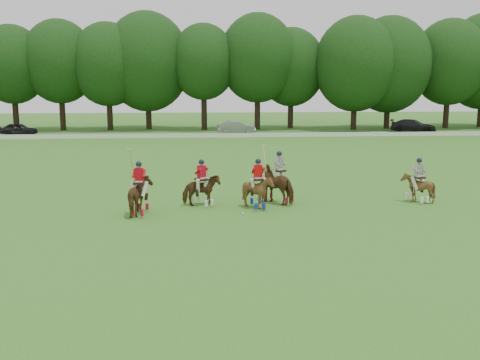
{
  "coord_description": "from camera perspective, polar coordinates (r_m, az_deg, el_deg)",
  "views": [
    {
      "loc": [
        -0.79,
        -18.7,
        5.5
      ],
      "look_at": [
        1.0,
        4.2,
        1.4
      ],
      "focal_mm": 40.0,
      "sensor_mm": 36.0,
      "label": 1
    }
  ],
  "objects": [
    {
      "name": "polo_red_b",
      "position": [
        24.6,
        -4.1,
        -1.03
      ],
      "size": [
        1.86,
        1.83,
        2.15
      ],
      "color": "#452812",
      "rests_on": "ground"
    },
    {
      "name": "ground",
      "position": [
        19.51,
        -1.97,
        -6.26
      ],
      "size": [
        180.0,
        180.0,
        0.0
      ],
      "primitive_type": "plane",
      "color": "#32631C",
      "rests_on": "ground"
    },
    {
      "name": "car_left",
      "position": [
        64.54,
        -22.53,
        5.06
      ],
      "size": [
        4.03,
        1.83,
        1.34
      ],
      "primitive_type": "imported",
      "rotation": [
        0.0,
        0.0,
        1.51
      ],
      "color": "black",
      "rests_on": "ground"
    },
    {
      "name": "polo_red_a",
      "position": [
        23.22,
        -10.65,
        -1.64
      ],
      "size": [
        1.21,
        1.97,
        2.85
      ],
      "color": "#452812",
      "rests_on": "ground"
    },
    {
      "name": "boundary_rail",
      "position": [
        56.95,
        -3.67,
        4.78
      ],
      "size": [
        120.0,
        0.1,
        0.44
      ],
      "primitive_type": "cube",
      "color": "white",
      "rests_on": "ground"
    },
    {
      "name": "polo_stripe_b",
      "position": [
        26.64,
        18.43,
        -0.69
      ],
      "size": [
        1.47,
        1.55,
        2.12
      ],
      "color": "#452812",
      "rests_on": "ground"
    },
    {
      "name": "tree_line",
      "position": [
        66.81,
        -3.65,
        12.44
      ],
      "size": [
        117.98,
        14.32,
        14.75
      ],
      "color": "black",
      "rests_on": "ground"
    },
    {
      "name": "car_mid",
      "position": [
        61.54,
        -0.39,
        5.66
      ],
      "size": [
        4.49,
        1.89,
        1.44
      ],
      "primitive_type": "imported",
      "rotation": [
        0.0,
        0.0,
        1.65
      ],
      "color": "gray",
      "rests_on": "ground"
    },
    {
      "name": "polo_red_c",
      "position": [
        24.01,
        1.92,
        -1.16
      ],
      "size": [
        1.33,
        1.47,
        2.8
      ],
      "color": "#452812",
      "rests_on": "ground"
    },
    {
      "name": "car_right",
      "position": [
        66.37,
        17.99,
        5.52
      ],
      "size": [
        5.58,
        3.97,
        1.5
      ],
      "primitive_type": "imported",
      "rotation": [
        0.0,
        0.0,
        1.17
      ],
      "color": "black",
      "rests_on": "ground"
    },
    {
      "name": "polo_ball",
      "position": [
        23.02,
        0.33,
        -3.59
      ],
      "size": [
        0.09,
        0.09,
        0.09
      ],
      "primitive_type": "sphere",
      "color": "white",
      "rests_on": "ground"
    },
    {
      "name": "polo_stripe_a",
      "position": [
        25.2,
        4.16,
        -0.41
      ],
      "size": [
        2.1,
        2.2,
        2.45
      ],
      "color": "#452812",
      "rests_on": "ground"
    }
  ]
}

